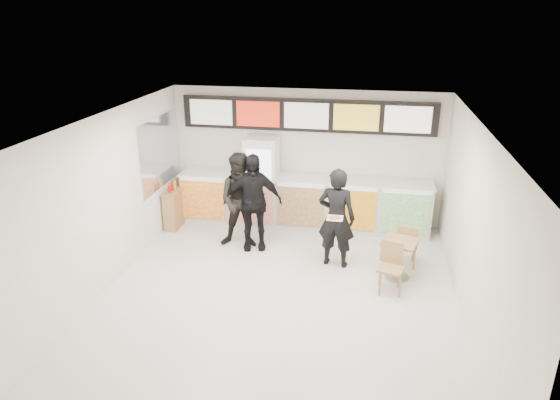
% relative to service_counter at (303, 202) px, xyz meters
% --- Properties ---
extents(floor, '(7.00, 7.00, 0.00)m').
position_rel_service_counter_xyz_m(floor, '(-0.00, -3.09, -0.57)').
color(floor, beige).
rests_on(floor, ground).
extents(ceiling, '(7.00, 7.00, 0.00)m').
position_rel_service_counter_xyz_m(ceiling, '(-0.00, -3.09, 2.43)').
color(ceiling, white).
rests_on(ceiling, wall_back).
extents(wall_back, '(6.00, 0.00, 6.00)m').
position_rel_service_counter_xyz_m(wall_back, '(-0.00, 0.41, 0.93)').
color(wall_back, silver).
rests_on(wall_back, floor).
extents(wall_left, '(0.00, 7.00, 7.00)m').
position_rel_service_counter_xyz_m(wall_left, '(-3.00, -3.09, 0.93)').
color(wall_left, silver).
rests_on(wall_left, floor).
extents(wall_right, '(0.00, 7.00, 7.00)m').
position_rel_service_counter_xyz_m(wall_right, '(3.00, -3.09, 0.93)').
color(wall_right, silver).
rests_on(wall_right, floor).
extents(service_counter, '(5.56, 0.77, 1.14)m').
position_rel_service_counter_xyz_m(service_counter, '(0.00, 0.00, 0.00)').
color(service_counter, silver).
rests_on(service_counter, floor).
extents(menu_board, '(5.50, 0.14, 0.70)m').
position_rel_service_counter_xyz_m(menu_board, '(0.00, 0.32, 1.88)').
color(menu_board, black).
rests_on(menu_board, wall_back).
extents(drinks_fridge, '(0.70, 0.67, 2.00)m').
position_rel_service_counter_xyz_m(drinks_fridge, '(-0.93, 0.02, 0.43)').
color(drinks_fridge, white).
rests_on(drinks_fridge, floor).
extents(mirror_panel, '(0.01, 2.00, 1.50)m').
position_rel_service_counter_xyz_m(mirror_panel, '(-2.99, -0.64, 1.18)').
color(mirror_panel, '#B2B7BF').
rests_on(mirror_panel, wall_left).
extents(customer_main, '(0.77, 0.57, 1.93)m').
position_rel_service_counter_xyz_m(customer_main, '(0.86, -1.70, 0.39)').
color(customer_main, black).
rests_on(customer_main, floor).
extents(customer_left, '(1.03, 0.83, 1.97)m').
position_rel_service_counter_xyz_m(customer_left, '(-1.07, -1.22, 0.41)').
color(customer_left, black).
rests_on(customer_left, floor).
extents(customer_mid, '(1.25, 0.75, 1.99)m').
position_rel_service_counter_xyz_m(customer_mid, '(-0.84, -1.27, 0.42)').
color(customer_mid, black).
rests_on(customer_mid, floor).
extents(pizza_slice, '(0.36, 0.36, 0.02)m').
position_rel_service_counter_xyz_m(pizza_slice, '(0.86, -2.15, 0.58)').
color(pizza_slice, beige).
rests_on(pizza_slice, customer_main).
extents(cafe_table, '(0.81, 1.55, 0.87)m').
position_rel_service_counter_xyz_m(cafe_table, '(2.02, -2.00, -0.06)').
color(cafe_table, '#A67E4B').
rests_on(cafe_table, floor).
extents(condiment_ledge, '(0.31, 0.77, 1.02)m').
position_rel_service_counter_xyz_m(condiment_ledge, '(-2.82, -0.53, -0.13)').
color(condiment_ledge, '#A67E4B').
rests_on(condiment_ledge, floor).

